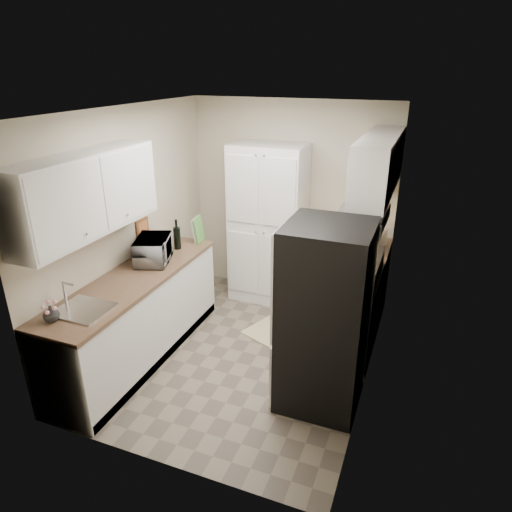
{
  "coord_description": "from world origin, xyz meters",
  "views": [
    {
      "loc": [
        1.63,
        -3.8,
        2.87
      ],
      "look_at": [
        0.09,
        0.15,
        1.08
      ],
      "focal_mm": 32.0,
      "sensor_mm": 36.0,
      "label": 1
    }
  ],
  "objects_px": {
    "electric_range": "(343,313)",
    "refrigerator": "(324,318)",
    "microwave": "(153,250)",
    "wine_bottle": "(177,235)",
    "toaster_oven": "(368,240)",
    "pantry_cabinet": "(268,225)"
  },
  "relations": [
    {
      "from": "pantry_cabinet",
      "to": "microwave",
      "type": "relative_size",
      "value": 4.13
    },
    {
      "from": "refrigerator",
      "to": "wine_bottle",
      "type": "bearing_deg",
      "value": 157.32
    },
    {
      "from": "refrigerator",
      "to": "toaster_oven",
      "type": "relative_size",
      "value": 4.35
    },
    {
      "from": "microwave",
      "to": "toaster_oven",
      "type": "relative_size",
      "value": 1.24
    },
    {
      "from": "pantry_cabinet",
      "to": "refrigerator",
      "type": "relative_size",
      "value": 1.18
    },
    {
      "from": "wine_bottle",
      "to": "toaster_oven",
      "type": "height_order",
      "value": "wine_bottle"
    },
    {
      "from": "refrigerator",
      "to": "electric_range",
      "type": "bearing_deg",
      "value": 87.52
    },
    {
      "from": "refrigerator",
      "to": "wine_bottle",
      "type": "xyz_separation_m",
      "value": [
        -1.9,
        0.79,
        0.23
      ]
    },
    {
      "from": "toaster_oven",
      "to": "refrigerator",
      "type": "bearing_deg",
      "value": -79.76
    },
    {
      "from": "refrigerator",
      "to": "microwave",
      "type": "relative_size",
      "value": 3.51
    },
    {
      "from": "electric_range",
      "to": "microwave",
      "type": "relative_size",
      "value": 2.33
    },
    {
      "from": "pantry_cabinet",
      "to": "toaster_oven",
      "type": "distance_m",
      "value": 1.27
    },
    {
      "from": "refrigerator",
      "to": "toaster_oven",
      "type": "height_order",
      "value": "refrigerator"
    },
    {
      "from": "pantry_cabinet",
      "to": "electric_range",
      "type": "xyz_separation_m",
      "value": [
        1.17,
        -0.93,
        -0.52
      ]
    },
    {
      "from": "electric_range",
      "to": "refrigerator",
      "type": "bearing_deg",
      "value": -92.48
    },
    {
      "from": "pantry_cabinet",
      "to": "wine_bottle",
      "type": "xyz_separation_m",
      "value": [
        -0.76,
        -0.93,
        0.08
      ]
    },
    {
      "from": "microwave",
      "to": "electric_range",
      "type": "bearing_deg",
      "value": -98.6
    },
    {
      "from": "electric_range",
      "to": "wine_bottle",
      "type": "xyz_separation_m",
      "value": [
        -1.93,
        -0.01,
        0.6
      ]
    },
    {
      "from": "wine_bottle",
      "to": "toaster_oven",
      "type": "bearing_deg",
      "value": 20.77
    },
    {
      "from": "refrigerator",
      "to": "wine_bottle",
      "type": "relative_size",
      "value": 5.38
    },
    {
      "from": "refrigerator",
      "to": "wine_bottle",
      "type": "distance_m",
      "value": 2.07
    },
    {
      "from": "electric_range",
      "to": "refrigerator",
      "type": "distance_m",
      "value": 0.88
    }
  ]
}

